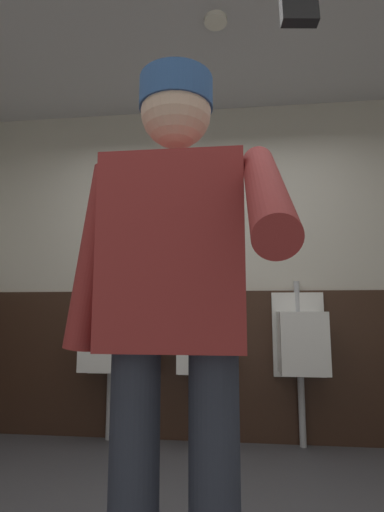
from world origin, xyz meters
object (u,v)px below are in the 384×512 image
at_px(person, 174,309).
at_px(urinal_left, 108,340).
at_px(urinal_middle, 202,341).
at_px(urinal_right, 301,342).

bearing_deg(person, urinal_left, 113.55).
bearing_deg(urinal_left, person, -66.45).
bearing_deg(urinal_middle, urinal_left, 180.00).
bearing_deg(person, urinal_middle, 92.68).
relative_size(urinal_left, urinal_middle, 1.00).
height_order(urinal_left, urinal_right, same).
distance_m(urinal_left, urinal_middle, 0.75).
xyz_separation_m(urinal_left, person, (0.84, -1.93, 0.23)).
height_order(urinal_right, person, person).
relative_size(urinal_left, person, 0.72).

